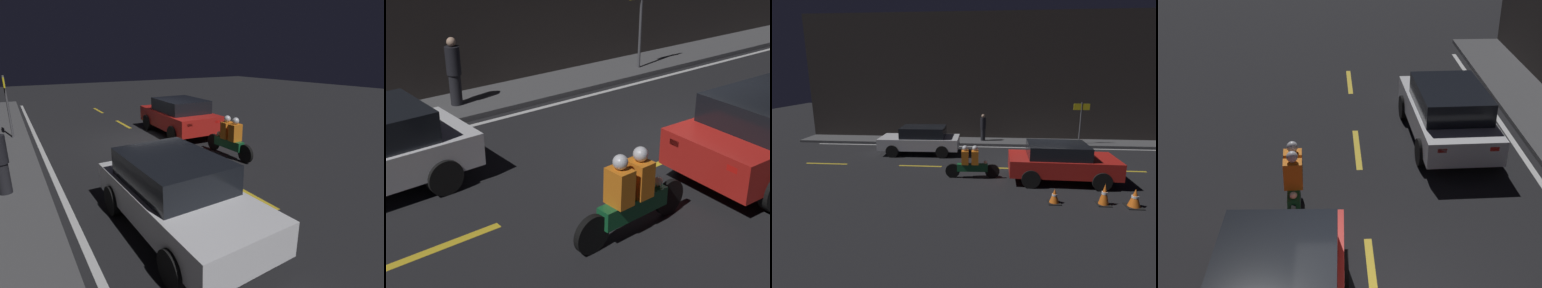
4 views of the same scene
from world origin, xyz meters
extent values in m
plane|color=black|center=(0.00, 0.00, 0.00)|extent=(56.00, 56.00, 0.00)
cube|color=#4C4C4F|center=(0.00, 5.01, 0.07)|extent=(28.00, 1.74, 0.14)
cube|color=gold|center=(-5.50, 0.00, 0.00)|extent=(2.00, 0.14, 0.01)
cube|color=gold|center=(-1.00, 0.00, 0.00)|extent=(2.00, 0.14, 0.01)
cube|color=silver|center=(0.00, 3.90, 0.00)|extent=(25.20, 0.14, 0.01)
cube|color=red|center=(-3.97, 1.71, 0.76)|extent=(0.06, 0.20, 0.10)
cube|color=red|center=(-3.99, 2.83, 0.76)|extent=(0.06, 0.20, 0.10)
cylinder|color=black|center=(-4.71, 1.40, 0.32)|extent=(0.64, 0.20, 0.63)
cylinder|color=black|center=(-4.75, 3.10, 0.32)|extent=(0.64, 0.20, 0.63)
cube|color=red|center=(-1.50, -0.78, 0.84)|extent=(0.07, 0.20, 0.10)
cube|color=red|center=(-1.54, -1.98, 0.84)|extent=(0.07, 0.20, 0.10)
cylinder|color=black|center=(-0.75, -0.49, 0.35)|extent=(0.70, 0.20, 0.69)
cylinder|color=black|center=(-2.21, -1.35, 0.29)|extent=(0.59, 0.10, 0.59)
cylinder|color=black|center=(-3.82, -1.41, 0.29)|extent=(0.59, 0.12, 0.59)
cube|color=#14592D|center=(-3.02, -1.38, 0.44)|extent=(1.25, 0.29, 0.30)
sphere|color=#F2EABF|center=(-2.49, -1.36, 0.67)|extent=(0.14, 0.14, 0.14)
cube|color=orange|center=(-2.92, -1.38, 0.87)|extent=(0.29, 0.37, 0.55)
sphere|color=silver|center=(-2.92, -1.38, 1.25)|extent=(0.22, 0.22, 0.22)
cube|color=orange|center=(-3.32, -1.39, 0.87)|extent=(0.29, 0.37, 0.55)
sphere|color=silver|center=(-3.32, -1.39, 1.25)|extent=(0.22, 0.22, 0.22)
cylinder|color=black|center=(-2.72, 5.02, 0.51)|extent=(0.28, 0.28, 0.74)
cylinder|color=black|center=(-2.72, 5.02, 1.21)|extent=(0.34, 0.34, 0.66)
sphere|color=tan|center=(-2.72, 5.02, 1.64)|extent=(0.21, 0.21, 0.21)
cylinder|color=#4C4C51|center=(2.92, 4.69, 1.34)|extent=(0.08, 0.08, 2.40)
camera|label=1|loc=(-10.49, 4.69, 3.25)|focal=28.00mm
camera|label=2|loc=(-7.81, -6.23, 4.47)|focal=50.00mm
camera|label=3|loc=(-2.40, -12.97, 4.20)|focal=28.00mm
camera|label=4|loc=(5.86, -0.66, 6.12)|focal=50.00mm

